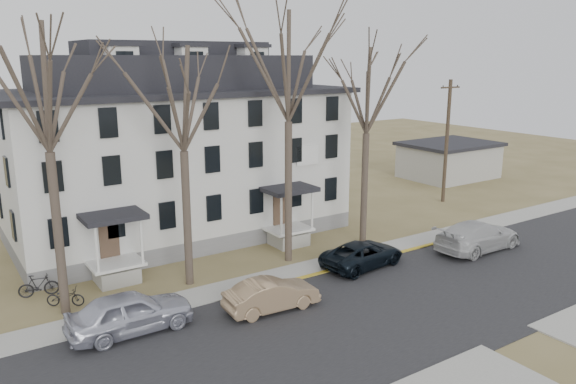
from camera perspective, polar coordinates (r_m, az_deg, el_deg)
ground at (r=24.33m, az=11.27°, el=-14.03°), size 120.00×120.00×0.00m
main_road at (r=25.61m, az=8.06°, el=-12.41°), size 120.00×10.00×0.04m
far_sidewalk at (r=29.94m, az=0.36°, el=-8.32°), size 120.00×2.00×0.08m
yellow_curb at (r=32.19m, az=8.73°, el=-6.88°), size 14.00×0.25×0.06m
boarding_house at (r=36.12m, az=-11.19°, el=4.11°), size 20.80×12.36×12.05m
distant_building at (r=55.15m, az=16.02°, el=3.16°), size 8.50×6.50×3.35m
tree_far_left at (r=25.25m, az=-23.69°, el=10.60°), size 8.40×8.40×13.72m
tree_mid_left at (r=27.01m, az=-10.78°, el=10.03°), size 7.80×7.80×12.74m
tree_center at (r=29.82m, az=0.04°, el=13.43°), size 9.00×9.00×14.70m
tree_mid_right at (r=33.23m, az=8.11°, el=10.76°), size 7.80×7.80×12.74m
utility_pole_far at (r=45.16m, az=15.83°, el=5.11°), size 2.00×0.28×9.50m
car_silver at (r=24.54m, az=-15.72°, el=-11.76°), size 5.16×2.10×1.75m
car_tan at (r=25.65m, az=-1.67°, el=-10.46°), size 4.45×1.79×1.44m
car_navy at (r=30.92m, az=7.58°, el=-6.34°), size 5.21×2.85×1.38m
car_white at (r=34.98m, az=18.73°, el=-4.29°), size 6.00×2.56×1.73m
bicycle_left at (r=28.00m, az=-21.67°, el=-9.95°), size 1.77×1.41×0.90m
bicycle_right at (r=29.52m, az=-24.00°, el=-8.74°), size 1.89×0.86×1.10m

